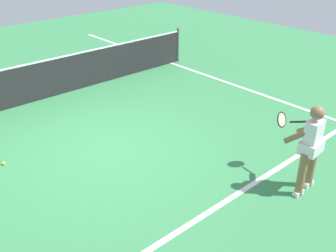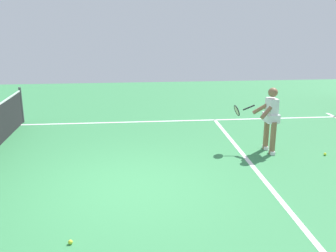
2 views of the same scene
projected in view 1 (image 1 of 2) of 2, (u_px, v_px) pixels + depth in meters
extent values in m
plane|color=#38844C|center=(107.00, 148.00, 7.91)|extent=(23.81, 23.81, 0.00)
cube|color=white|center=(206.00, 214.00, 6.10)|extent=(9.25, 0.10, 0.01)
cube|color=white|center=(250.00, 90.00, 10.66)|extent=(0.10, 16.32, 0.01)
cylinder|color=#4C4C51|center=(178.00, 45.00, 12.70)|extent=(0.08, 0.08, 1.08)
cube|color=#232326|center=(33.00, 83.00, 9.80)|extent=(9.77, 0.02, 0.96)
cube|color=white|center=(30.00, 64.00, 9.57)|extent=(9.77, 0.02, 0.04)
cylinder|color=#8C6647|center=(301.00, 175.00, 6.37)|extent=(0.13, 0.13, 0.78)
cylinder|color=#8C6647|center=(311.00, 166.00, 6.60)|extent=(0.13, 0.13, 0.78)
cube|color=white|center=(298.00, 193.00, 6.53)|extent=(0.20, 0.10, 0.08)
cube|color=white|center=(308.00, 183.00, 6.76)|extent=(0.20, 0.10, 0.08)
cube|color=white|center=(313.00, 136.00, 6.19)|extent=(0.34, 0.23, 0.52)
cube|color=white|center=(311.00, 147.00, 6.28)|extent=(0.42, 0.31, 0.20)
sphere|color=#8C6647|center=(317.00, 113.00, 6.01)|extent=(0.22, 0.22, 0.22)
cylinder|color=#8C6647|center=(300.00, 135.00, 6.18)|extent=(0.32, 0.46, 0.37)
cylinder|color=#8C6647|center=(309.00, 128.00, 6.37)|extent=(0.25, 0.48, 0.37)
cylinder|color=black|center=(298.00, 122.00, 6.68)|extent=(0.06, 0.30, 0.14)
torus|color=black|center=(282.00, 120.00, 6.89)|extent=(0.29, 0.14, 0.28)
cylinder|color=beige|center=(282.00, 120.00, 6.89)|extent=(0.25, 0.11, 0.23)
sphere|color=#D1E533|center=(4.00, 163.00, 7.34)|extent=(0.07, 0.07, 0.07)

